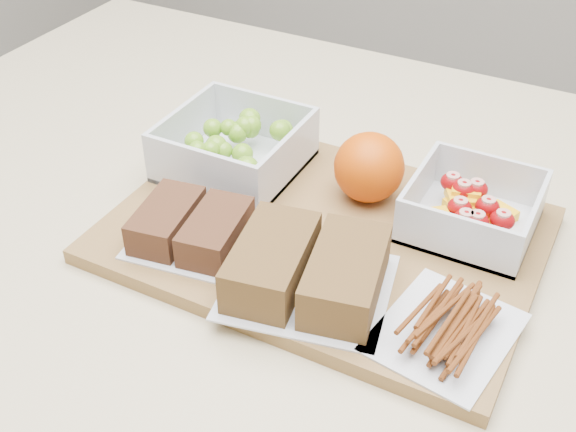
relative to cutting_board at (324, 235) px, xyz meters
The scene contains 7 objects.
cutting_board is the anchor object (origin of this frame).
grape_container 0.15m from the cutting_board, 157.02° to the left, with size 0.14×0.14×0.06m.
fruit_container 0.15m from the cutting_board, 29.13° to the left, with size 0.12×0.12×0.05m.
orange 0.09m from the cutting_board, 77.11° to the left, with size 0.07×0.07×0.07m, color #D44B05.
sandwich_bag_left 0.13m from the cutting_board, 143.93° to the right, with size 0.13×0.12×0.04m.
sandwich_bag_center 0.09m from the cutting_board, 74.03° to the right, with size 0.17×0.16×0.05m.
pretzel_bag 0.18m from the cutting_board, 28.27° to the right, with size 0.12×0.14×0.03m.
Camera 1 is at (0.25, -0.52, 1.37)m, focal length 45.00 mm.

